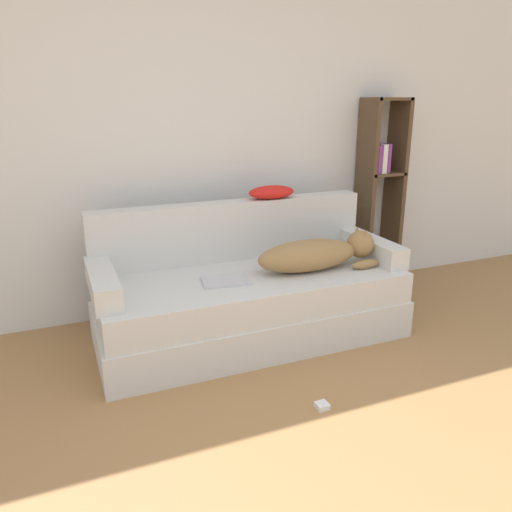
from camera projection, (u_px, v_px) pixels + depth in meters
name	position (u px, v px, depth m)	size (l,w,h in m)	color
wall_back	(189.00, 128.00, 3.56)	(7.43, 0.06, 2.70)	silver
couch	(251.00, 306.00, 3.35)	(2.02, 0.86, 0.46)	silver
couch_backrest	(231.00, 230.00, 3.54)	(1.98, 0.15, 0.41)	silver
couch_arm_left	(103.00, 283.00, 2.91)	(0.15, 0.67, 0.15)	silver
couch_arm_right	(371.00, 247.00, 3.59)	(0.15, 0.67, 0.15)	silver
dog	(318.00, 254.00, 3.33)	(0.86, 0.28, 0.25)	olive
laptop	(225.00, 281.00, 3.13)	(0.32, 0.24, 0.02)	#B7B7BC
throw_pillow	(271.00, 192.00, 3.56)	(0.34, 0.18, 0.09)	red
bookshelf	(380.00, 185.00, 4.12)	(0.33, 0.26, 1.56)	#4C3823
power_adapter	(322.00, 406.00, 2.62)	(0.07, 0.07, 0.03)	silver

